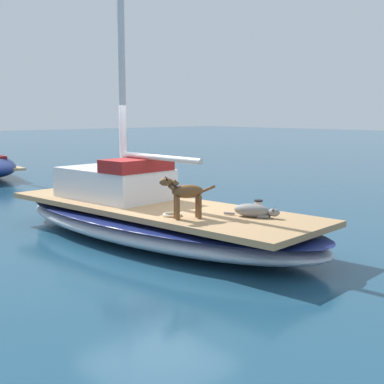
{
  "coord_description": "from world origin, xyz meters",
  "views": [
    {
      "loc": [
        -6.13,
        -7.63,
        2.36
      ],
      "look_at": [
        0.0,
        -1.0,
        1.01
      ],
      "focal_mm": 49.8,
      "sensor_mm": 36.0,
      "label": 1
    }
  ],
  "objects_px": {
    "sailboat_main": "(156,222)",
    "coiled_rope": "(172,215)",
    "dog_brown": "(185,193)",
    "dog_grey": "(254,211)",
    "deck_winch": "(258,206)"
  },
  "relations": [
    {
      "from": "sailboat_main",
      "to": "dog_brown",
      "type": "height_order",
      "value": "dog_brown"
    },
    {
      "from": "dog_brown",
      "to": "coiled_rope",
      "type": "bearing_deg",
      "value": 89.3
    },
    {
      "from": "sailboat_main",
      "to": "dog_brown",
      "type": "relative_size",
      "value": 8.5
    },
    {
      "from": "dog_grey",
      "to": "dog_brown",
      "type": "bearing_deg",
      "value": 144.56
    },
    {
      "from": "dog_brown",
      "to": "dog_grey",
      "type": "height_order",
      "value": "dog_brown"
    },
    {
      "from": "deck_winch",
      "to": "coiled_rope",
      "type": "height_order",
      "value": "deck_winch"
    },
    {
      "from": "dog_brown",
      "to": "coiled_rope",
      "type": "xyz_separation_m",
      "value": [
        0.0,
        0.32,
        -0.4
      ]
    },
    {
      "from": "dog_brown",
      "to": "deck_winch",
      "type": "bearing_deg",
      "value": -16.6
    },
    {
      "from": "sailboat_main",
      "to": "coiled_rope",
      "type": "xyz_separation_m",
      "value": [
        -0.48,
        -1.04,
        0.35
      ]
    },
    {
      "from": "sailboat_main",
      "to": "coiled_rope",
      "type": "distance_m",
      "value": 1.19
    },
    {
      "from": "deck_winch",
      "to": "sailboat_main",
      "type": "bearing_deg",
      "value": 116.26
    },
    {
      "from": "deck_winch",
      "to": "coiled_rope",
      "type": "distance_m",
      "value": 1.53
    },
    {
      "from": "dog_grey",
      "to": "coiled_rope",
      "type": "relative_size",
      "value": 2.78
    },
    {
      "from": "coiled_rope",
      "to": "sailboat_main",
      "type": "bearing_deg",
      "value": 65.19
    },
    {
      "from": "sailboat_main",
      "to": "dog_brown",
      "type": "bearing_deg",
      "value": -109.65
    }
  ]
}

